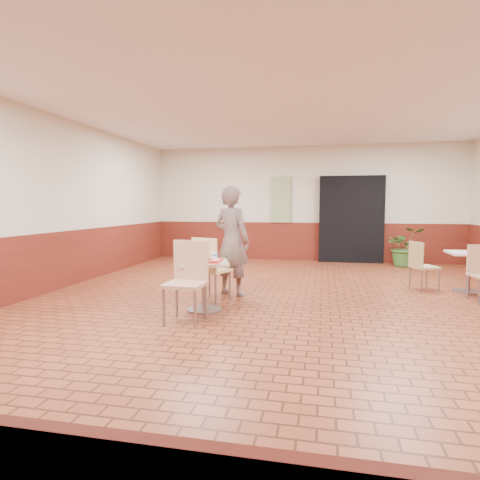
% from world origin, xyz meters
% --- Properties ---
extents(room_shell, '(8.01, 10.01, 3.01)m').
position_xyz_m(room_shell, '(0.00, 0.00, 1.50)').
color(room_shell, brown).
rests_on(room_shell, ground).
extents(wainscot_band, '(8.00, 10.00, 1.00)m').
position_xyz_m(wainscot_band, '(0.00, 0.00, 0.50)').
color(wainscot_band, '#581A10').
rests_on(wainscot_band, ground).
extents(corridor_doorway, '(1.60, 0.22, 2.20)m').
position_xyz_m(corridor_doorway, '(1.20, 4.88, 1.10)').
color(corridor_doorway, black).
rests_on(corridor_doorway, ground).
extents(promo_poster, '(0.50, 0.03, 1.20)m').
position_xyz_m(promo_poster, '(-0.60, 4.94, 1.60)').
color(promo_poster, gray).
rests_on(promo_poster, wainscot_band).
extents(main_table, '(0.65, 0.65, 0.69)m').
position_xyz_m(main_table, '(-1.08, -0.44, 0.47)').
color(main_table, '#B9A695').
rests_on(main_table, ground).
extents(chair_main_front, '(0.48, 0.48, 1.01)m').
position_xyz_m(chair_main_front, '(-1.15, -0.94, 0.57)').
color(chair_main_front, tan).
rests_on(chair_main_front, ground).
extents(chair_main_back, '(0.58, 0.58, 0.98)m').
position_xyz_m(chair_main_back, '(-1.17, 0.11, 0.54)').
color(chair_main_back, '#E8D58B').
rests_on(chair_main_back, ground).
extents(customer, '(0.76, 0.64, 1.77)m').
position_xyz_m(customer, '(-0.93, 0.60, 0.88)').
color(customer, '#6D5954').
rests_on(customer, ground).
extents(serving_tray, '(0.47, 0.36, 0.03)m').
position_xyz_m(serving_tray, '(-1.08, -0.44, 0.70)').
color(serving_tray, red).
rests_on(serving_tray, main_table).
extents(ring_donut, '(0.12, 0.12, 0.03)m').
position_xyz_m(ring_donut, '(-1.16, -0.41, 0.73)').
color(ring_donut, '#F2B258').
rests_on(ring_donut, serving_tray).
extents(long_john_donut, '(0.15, 0.10, 0.04)m').
position_xyz_m(long_john_donut, '(-1.00, -0.51, 0.74)').
color(long_john_donut, '#C56639').
rests_on(long_john_donut, serving_tray).
extents(paper_cup, '(0.07, 0.07, 0.09)m').
position_xyz_m(paper_cup, '(-0.97, -0.33, 0.76)').
color(paper_cup, white).
rests_on(paper_cup, serving_tray).
extents(second_table, '(0.64, 0.64, 0.68)m').
position_xyz_m(second_table, '(2.91, 1.60, 0.46)').
color(second_table, beige).
rests_on(second_table, ground).
extents(chair_second_left, '(0.50, 0.50, 0.84)m').
position_xyz_m(chair_second_left, '(2.17, 1.64, 0.47)').
color(chair_second_left, tan).
rests_on(chair_second_left, ground).
extents(potted_plant, '(0.91, 0.81, 0.94)m').
position_xyz_m(potted_plant, '(2.42, 4.40, 0.47)').
color(potted_plant, '#346528').
rests_on(potted_plant, ground).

